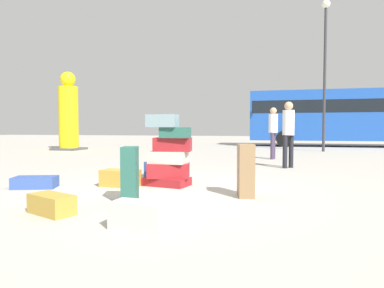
{
  "coord_description": "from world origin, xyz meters",
  "views": [
    {
      "loc": [
        1.65,
        -5.29,
        1.03
      ],
      "look_at": [
        -0.22,
        2.24,
        0.66
      ],
      "focal_mm": 31.13,
      "sensor_mm": 36.0,
      "label": 1
    }
  ],
  "objects_px": {
    "suitcase_tan_right_side": "(120,178)",
    "person_bearded_onlooker": "(288,128)",
    "suitcase_tan_foreground_near": "(52,204)",
    "person_tourist_with_camera": "(273,128)",
    "yellow_dummy_statue": "(69,116)",
    "suitcase_teal_upright_blue": "(130,175)",
    "suitcase_navy_white_trunk": "(159,169)",
    "suitcase_brown_foreground_far": "(246,171)",
    "suitcase_tower": "(169,156)",
    "parked_bus": "(348,114)",
    "lamp_post": "(325,54)",
    "suitcase_navy_behind_tower": "(35,182)",
    "suitcase_cream_left_side": "(139,215)"
  },
  "relations": [
    {
      "from": "suitcase_tan_right_side",
      "to": "person_bearded_onlooker",
      "type": "relative_size",
      "value": 0.39
    },
    {
      "from": "suitcase_tan_foreground_near",
      "to": "person_tourist_with_camera",
      "type": "relative_size",
      "value": 0.35
    },
    {
      "from": "yellow_dummy_statue",
      "to": "suitcase_teal_upright_blue",
      "type": "bearing_deg",
      "value": -52.09
    },
    {
      "from": "suitcase_navy_white_trunk",
      "to": "suitcase_brown_foreground_far",
      "type": "height_order",
      "value": "suitcase_brown_foreground_far"
    },
    {
      "from": "suitcase_tower",
      "to": "suitcase_tan_right_side",
      "type": "distance_m",
      "value": 0.95
    },
    {
      "from": "suitcase_navy_white_trunk",
      "to": "yellow_dummy_statue",
      "type": "bearing_deg",
      "value": 146.76
    },
    {
      "from": "suitcase_navy_white_trunk",
      "to": "parked_bus",
      "type": "distance_m",
      "value": 15.34
    },
    {
      "from": "person_tourist_with_camera",
      "to": "suitcase_tan_right_side",
      "type": "bearing_deg",
      "value": -11.9
    },
    {
      "from": "suitcase_brown_foreground_far",
      "to": "parked_bus",
      "type": "relative_size",
      "value": 0.07
    },
    {
      "from": "suitcase_tan_foreground_near",
      "to": "lamp_post",
      "type": "xyz_separation_m",
      "value": [
        4.71,
        12.34,
        4.16
      ]
    },
    {
      "from": "parked_bus",
      "to": "lamp_post",
      "type": "xyz_separation_m",
      "value": [
        -1.92,
        -4.7,
        2.45
      ]
    },
    {
      "from": "parked_bus",
      "to": "suitcase_navy_behind_tower",
      "type": "bearing_deg",
      "value": -117.8
    },
    {
      "from": "suitcase_navy_behind_tower",
      "to": "parked_bus",
      "type": "distance_m",
      "value": 17.64
    },
    {
      "from": "yellow_dummy_statue",
      "to": "person_bearded_onlooker",
      "type": "bearing_deg",
      "value": -27.04
    },
    {
      "from": "suitcase_tower",
      "to": "person_tourist_with_camera",
      "type": "xyz_separation_m",
      "value": [
        1.78,
        5.78,
        0.5
      ]
    },
    {
      "from": "person_bearded_onlooker",
      "to": "lamp_post",
      "type": "height_order",
      "value": "lamp_post"
    },
    {
      "from": "suitcase_cream_left_side",
      "to": "suitcase_tan_right_side",
      "type": "height_order",
      "value": "suitcase_tan_right_side"
    },
    {
      "from": "suitcase_tan_right_side",
      "to": "person_tourist_with_camera",
      "type": "xyz_separation_m",
      "value": [
        2.6,
        6.07,
        0.89
      ]
    },
    {
      "from": "person_bearded_onlooker",
      "to": "person_tourist_with_camera",
      "type": "relative_size",
      "value": 1.0
    },
    {
      "from": "suitcase_navy_behind_tower",
      "to": "suitcase_navy_white_trunk",
      "type": "relative_size",
      "value": 1.21
    },
    {
      "from": "suitcase_tan_foreground_near",
      "to": "suitcase_brown_foreground_far",
      "type": "height_order",
      "value": "suitcase_brown_foreground_far"
    },
    {
      "from": "suitcase_navy_white_trunk",
      "to": "lamp_post",
      "type": "height_order",
      "value": "lamp_post"
    },
    {
      "from": "suitcase_tan_right_side",
      "to": "person_bearded_onlooker",
      "type": "bearing_deg",
      "value": 53.59
    },
    {
      "from": "suitcase_cream_left_side",
      "to": "suitcase_navy_white_trunk",
      "type": "bearing_deg",
      "value": 111.46
    },
    {
      "from": "suitcase_tan_right_side",
      "to": "person_tourist_with_camera",
      "type": "bearing_deg",
      "value": 70.25
    },
    {
      "from": "suitcase_tower",
      "to": "suitcase_teal_upright_blue",
      "type": "bearing_deg",
      "value": -94.09
    },
    {
      "from": "person_tourist_with_camera",
      "to": "parked_bus",
      "type": "height_order",
      "value": "parked_bus"
    },
    {
      "from": "suitcase_navy_behind_tower",
      "to": "person_tourist_with_camera",
      "type": "xyz_separation_m",
      "value": [
        3.96,
        6.57,
        0.94
      ]
    },
    {
      "from": "suitcase_tower",
      "to": "suitcase_teal_upright_blue",
      "type": "distance_m",
      "value": 1.45
    },
    {
      "from": "suitcase_navy_behind_tower",
      "to": "suitcase_teal_upright_blue",
      "type": "distance_m",
      "value": 2.19
    },
    {
      "from": "suitcase_navy_white_trunk",
      "to": "lamp_post",
      "type": "relative_size",
      "value": 0.09
    },
    {
      "from": "suitcase_cream_left_side",
      "to": "person_tourist_with_camera",
      "type": "relative_size",
      "value": 0.33
    },
    {
      "from": "person_bearded_onlooker",
      "to": "yellow_dummy_statue",
      "type": "height_order",
      "value": "yellow_dummy_statue"
    },
    {
      "from": "suitcase_cream_left_side",
      "to": "lamp_post",
      "type": "relative_size",
      "value": 0.08
    },
    {
      "from": "suitcase_tan_foreground_near",
      "to": "suitcase_cream_left_side",
      "type": "relative_size",
      "value": 1.08
    },
    {
      "from": "lamp_post",
      "to": "suitcase_teal_upright_blue",
      "type": "bearing_deg",
      "value": -109.36
    },
    {
      "from": "suitcase_tower",
      "to": "lamp_post",
      "type": "bearing_deg",
      "value": 68.63
    },
    {
      "from": "parked_bus",
      "to": "suitcase_navy_white_trunk",
      "type": "bearing_deg",
      "value": -115.36
    },
    {
      "from": "suitcase_navy_behind_tower",
      "to": "parked_bus",
      "type": "xyz_separation_m",
      "value": [
        8.05,
        15.59,
        1.74
      ]
    },
    {
      "from": "suitcase_tower",
      "to": "suitcase_cream_left_side",
      "type": "xyz_separation_m",
      "value": [
        0.49,
        -2.52,
        -0.4
      ]
    },
    {
      "from": "suitcase_tan_right_side",
      "to": "suitcase_cream_left_side",
      "type": "bearing_deg",
      "value": -56.3
    },
    {
      "from": "suitcase_tower",
      "to": "suitcase_navy_behind_tower",
      "type": "xyz_separation_m",
      "value": [
        -2.17,
        -0.78,
        -0.44
      ]
    },
    {
      "from": "suitcase_navy_white_trunk",
      "to": "parked_bus",
      "type": "relative_size",
      "value": 0.05
    },
    {
      "from": "person_bearded_onlooker",
      "to": "suitcase_cream_left_side",
      "type": "bearing_deg",
      "value": 29.78
    },
    {
      "from": "suitcase_tower",
      "to": "yellow_dummy_statue",
      "type": "relative_size",
      "value": 0.34
    },
    {
      "from": "person_tourist_with_camera",
      "to": "suitcase_navy_white_trunk",
      "type": "bearing_deg",
      "value": -14.43
    },
    {
      "from": "suitcase_brown_foreground_far",
      "to": "parked_bus",
      "type": "bearing_deg",
      "value": 60.63
    },
    {
      "from": "suitcase_cream_left_side",
      "to": "suitcase_tan_right_side",
      "type": "bearing_deg",
      "value": 125.37
    },
    {
      "from": "person_tourist_with_camera",
      "to": "suitcase_teal_upright_blue",
      "type": "bearing_deg",
      "value": -3.33
    },
    {
      "from": "suitcase_navy_white_trunk",
      "to": "suitcase_teal_upright_blue",
      "type": "xyz_separation_m",
      "value": [
        0.43,
        -2.41,
        0.23
      ]
    }
  ]
}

